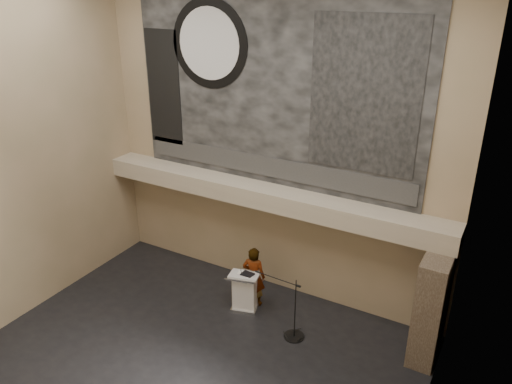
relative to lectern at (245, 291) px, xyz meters
The scene contains 19 objects.
floor 2.60m from the lectern, 90.60° to the right, with size 10.00×10.00×0.00m, color black.
wall_back 3.97m from the lectern, 91.04° to the left, with size 10.00×0.02×8.50m, color #877756.
wall_left 6.74m from the lectern, 153.17° to the right, with size 0.02×8.00×8.50m, color #877756.
wall_right 6.70m from the lectern, 27.08° to the right, with size 0.02×8.00×8.50m, color #877756.
soffit 2.62m from the lectern, 91.44° to the left, with size 10.00×0.80×0.50m, color tan.
sprinkler_left 2.85m from the lectern, 148.23° to the left, with size 0.04×0.04×0.06m, color #B2893D.
sprinkler_right 3.00m from the lectern, 28.27° to the left, with size 0.04×0.04×0.06m, color #B2893D.
banner 5.34m from the lectern, 91.07° to the left, with size 8.00×0.05×5.00m, color black.
banner_text_strip 3.39m from the lectern, 91.10° to the left, with size 7.76×0.02×0.55m, color #2C2C2C.
banner_clock_rim 6.56m from the lectern, 142.78° to the left, with size 2.30×2.30×0.02m, color black.
banner_clock_face 6.56m from the lectern, 143.18° to the left, with size 1.84×1.84×0.02m, color silver.
banner_building_print 5.92m from the lectern, 30.31° to the left, with size 2.60×0.02×3.60m, color black.
banner_brick_print 6.10m from the lectern, 157.96° to the left, with size 1.10×0.02×3.20m, color black.
stone_pier 4.73m from the lectern, ahead, with size 0.60×1.40×2.70m, color #3E3126.
lectern is the anchor object (origin of this frame).
binder 0.57m from the lectern, ahead, with size 0.32×0.26×0.04m, color black.
papers 0.56m from the lectern, 169.81° to the right, with size 0.20×0.27×0.01m, color white.
speaker_person 0.46m from the lectern, 74.09° to the left, with size 0.63×0.42×1.74m, color white.
mic_stand 1.70m from the lectern, 13.51° to the right, with size 1.39×0.52×1.67m.
Camera 1 is at (5.79, -7.04, 8.32)m, focal length 35.00 mm.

